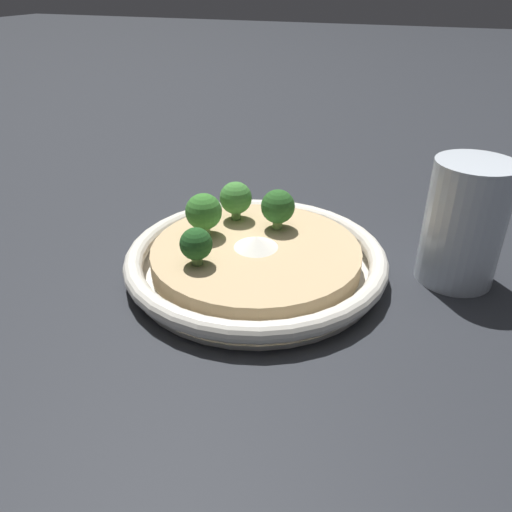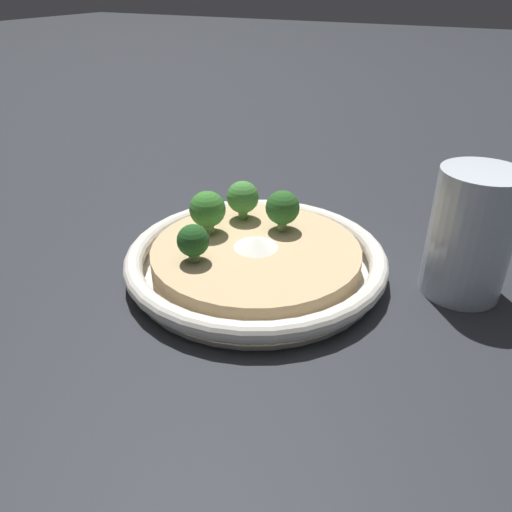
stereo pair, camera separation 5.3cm
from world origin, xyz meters
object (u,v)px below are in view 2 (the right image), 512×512
at_px(risotto_bowl, 256,259).
at_px(broccoli_right, 193,241).
at_px(broccoli_front, 208,210).
at_px(broccoli_front_left, 243,198).
at_px(broccoli_left, 283,208).
at_px(drinking_glass, 471,234).

bearing_deg(risotto_bowl, broccoli_right, -37.81).
height_order(broccoli_front, broccoli_front_left, broccoli_front).
relative_size(broccoli_front_left, broccoli_left, 1.00).
height_order(broccoli_front_left, broccoli_left, same).
relative_size(broccoli_front, drinking_glass, 0.37).
bearing_deg(broccoli_front_left, risotto_bowl, 39.78).
relative_size(risotto_bowl, broccoli_front_left, 6.14).
relative_size(risotto_bowl, broccoli_left, 6.11).
height_order(broccoli_front, broccoli_left, broccoli_front).
relative_size(risotto_bowl, drinking_glass, 2.16).
distance_m(broccoli_front, broccoli_left, 0.08).
xyz_separation_m(risotto_bowl, drinking_glass, (-0.07, 0.20, 0.05)).
height_order(broccoli_left, broccoli_right, broccoli_left).
distance_m(risotto_bowl, broccoli_left, 0.07).
bearing_deg(broccoli_left, risotto_bowl, -7.40).
xyz_separation_m(broccoli_left, broccoli_right, (0.10, -0.05, -0.00)).
xyz_separation_m(risotto_bowl, broccoli_right, (0.05, -0.04, 0.04)).
distance_m(risotto_bowl, broccoli_right, 0.08).
bearing_deg(drinking_glass, broccoli_right, -63.47).
distance_m(risotto_bowl, broccoli_front_left, 0.08).
height_order(broccoli_left, drinking_glass, drinking_glass).
height_order(broccoli_right, drinking_glass, drinking_glass).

